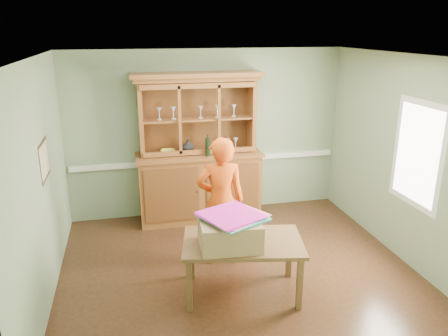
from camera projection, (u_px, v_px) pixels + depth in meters
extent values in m
plane|color=#452B16|center=(237.00, 269.00, 5.70)|extent=(4.50, 4.50, 0.00)
plane|color=white|center=(239.00, 56.00, 4.87)|extent=(4.50, 4.50, 0.00)
plane|color=gray|center=(207.00, 134.00, 7.14)|extent=(4.50, 0.00, 4.50)
plane|color=gray|center=(41.00, 185.00, 4.81)|extent=(0.00, 4.00, 4.00)
plane|color=gray|center=(402.00, 159.00, 5.77)|extent=(0.00, 4.00, 4.00)
plane|color=gray|center=(302.00, 249.00, 3.43)|extent=(4.50, 0.00, 4.50)
cube|color=white|center=(208.00, 160.00, 7.26)|extent=(4.41, 0.05, 0.08)
cube|color=#342615|center=(45.00, 160.00, 5.03)|extent=(0.03, 0.60, 0.46)
cube|color=beige|center=(45.00, 160.00, 5.03)|extent=(0.01, 0.52, 0.38)
cube|color=white|center=(417.00, 154.00, 5.44)|extent=(0.03, 0.96, 1.36)
cube|color=white|center=(417.00, 154.00, 5.44)|extent=(0.01, 0.80, 1.20)
cube|color=brown|center=(200.00, 187.00, 7.08)|extent=(1.92, 0.59, 1.07)
cube|color=brown|center=(199.00, 155.00, 6.90)|extent=(1.99, 0.65, 0.04)
cube|color=brown|center=(195.00, 115.00, 6.99)|extent=(1.82, 0.04, 1.12)
cube|color=brown|center=(140.00, 120.00, 6.63)|extent=(0.06, 0.41, 1.12)
cube|color=brown|center=(251.00, 115.00, 7.00)|extent=(0.06, 0.41, 1.12)
cube|color=brown|center=(197.00, 79.00, 6.63)|extent=(1.92, 0.47, 0.06)
cube|color=brown|center=(197.00, 74.00, 6.59)|extent=(2.01, 0.51, 0.06)
cube|color=brown|center=(197.00, 119.00, 6.82)|extent=(1.69, 0.35, 0.03)
imported|color=#B2B2B7|center=(188.00, 146.00, 6.92)|extent=(0.20, 0.20, 0.20)
imported|color=yellow|center=(168.00, 152.00, 6.88)|extent=(0.23, 0.23, 0.06)
cylinder|color=black|center=(208.00, 145.00, 6.70)|extent=(0.07, 0.07, 0.34)
cube|color=brown|center=(243.00, 242.00, 5.00)|extent=(1.49, 1.07, 0.05)
cube|color=brown|center=(189.00, 286.00, 4.77)|extent=(0.07, 0.07, 0.64)
cube|color=brown|center=(192.00, 255.00, 5.41)|extent=(0.07, 0.07, 0.64)
cube|color=brown|center=(300.00, 284.00, 4.81)|extent=(0.07, 0.07, 0.64)
cube|color=brown|center=(289.00, 254.00, 5.44)|extent=(0.07, 0.07, 0.64)
cube|color=#A08352|center=(230.00, 233.00, 4.83)|extent=(0.69, 0.57, 0.31)
cube|color=#3076E5|center=(233.00, 218.00, 4.83)|extent=(0.78, 0.78, 0.01)
cube|color=#C2ED1D|center=(233.00, 217.00, 4.83)|extent=(0.78, 0.78, 0.01)
cube|color=#56C439|center=(233.00, 217.00, 4.83)|extent=(0.78, 0.78, 0.01)
cube|color=#30E5E1|center=(233.00, 216.00, 4.82)|extent=(0.78, 0.78, 0.01)
cube|color=pink|center=(233.00, 215.00, 4.82)|extent=(0.78, 0.78, 0.01)
cube|color=#C91E98|center=(233.00, 214.00, 4.82)|extent=(0.78, 0.78, 0.01)
cube|color=#E523AC|center=(233.00, 214.00, 4.82)|extent=(0.78, 0.78, 0.01)
imported|color=#E24E0E|center=(221.00, 202.00, 5.64)|extent=(0.66, 0.46, 1.72)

